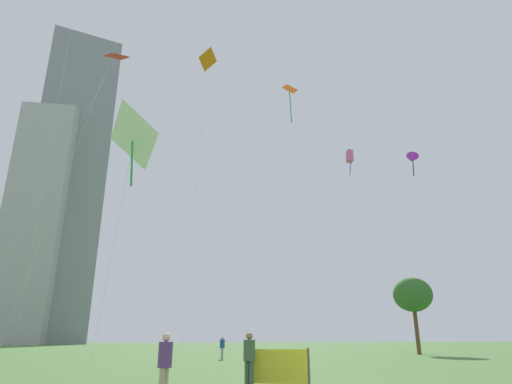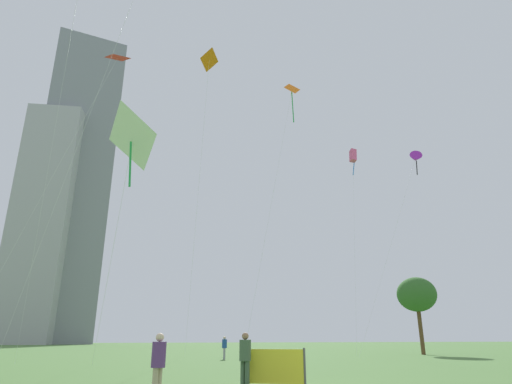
{
  "view_description": "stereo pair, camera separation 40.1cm",
  "coord_description": "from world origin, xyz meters",
  "px_view_note": "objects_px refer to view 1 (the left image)",
  "views": [
    {
      "loc": [
        -7.4,
        -13.68,
        1.71
      ],
      "look_at": [
        -0.66,
        11.35,
        10.51
      ],
      "focal_mm": 30.06,
      "sensor_mm": 36.0,
      "label": 1
    },
    {
      "loc": [
        -7.01,
        -13.78,
        1.71
      ],
      "look_at": [
        -0.66,
        11.35,
        10.51
      ],
      "focal_mm": 30.06,
      "sensor_mm": 36.0,
      "label": 2
    }
  ],
  "objects_px": {
    "kite_flying_5": "(412,159)",
    "event_banner": "(278,367)",
    "person_standing_0": "(165,361)",
    "distant_highrise_1": "(67,180)",
    "kite_flying_3": "(290,92)",
    "person_standing_2": "(222,346)",
    "distant_highrise_0": "(42,222)",
    "kite_flying_6": "(207,62)",
    "kite_flying_4": "(350,157)",
    "kite_flying_1": "(134,138)",
    "kite_flying_7": "(116,57)",
    "park_tree_0": "(413,295)",
    "person_standing_1": "(249,356)"
  },
  "relations": [
    {
      "from": "kite_flying_5",
      "to": "event_banner",
      "type": "height_order",
      "value": "kite_flying_5"
    },
    {
      "from": "person_standing_0",
      "to": "distant_highrise_1",
      "type": "relative_size",
      "value": 0.02
    },
    {
      "from": "kite_flying_3",
      "to": "person_standing_2",
      "type": "bearing_deg",
      "value": -170.0
    },
    {
      "from": "distant_highrise_0",
      "to": "distant_highrise_1",
      "type": "xyz_separation_m",
      "value": [
        4.28,
        2.09,
        13.66
      ]
    },
    {
      "from": "distant_highrise_0",
      "to": "event_banner",
      "type": "distance_m",
      "value": 117.85
    },
    {
      "from": "kite_flying_3",
      "to": "kite_flying_6",
      "type": "relative_size",
      "value": 1.02
    },
    {
      "from": "person_standing_2",
      "to": "distant_highrise_1",
      "type": "distance_m",
      "value": 104.73
    },
    {
      "from": "person_standing_2",
      "to": "kite_flying_4",
      "type": "relative_size",
      "value": 0.07
    },
    {
      "from": "kite_flying_3",
      "to": "distant_highrise_1",
      "type": "relative_size",
      "value": 0.31
    },
    {
      "from": "kite_flying_1",
      "to": "kite_flying_3",
      "type": "bearing_deg",
      "value": 50.14
    },
    {
      "from": "kite_flying_4",
      "to": "kite_flying_1",
      "type": "bearing_deg",
      "value": -135.0
    },
    {
      "from": "kite_flying_6",
      "to": "kite_flying_7",
      "type": "xyz_separation_m",
      "value": [
        -7.66,
        -6.65,
        -5.62
      ]
    },
    {
      "from": "kite_flying_4",
      "to": "distant_highrise_1",
      "type": "height_order",
      "value": "distant_highrise_1"
    },
    {
      "from": "kite_flying_7",
      "to": "event_banner",
      "type": "bearing_deg",
      "value": -57.74
    },
    {
      "from": "kite_flying_4",
      "to": "park_tree_0",
      "type": "height_order",
      "value": "kite_flying_4"
    },
    {
      "from": "person_standing_0",
      "to": "person_standing_1",
      "type": "bearing_deg",
      "value": 164.52
    },
    {
      "from": "distant_highrise_0",
      "to": "person_standing_2",
      "type": "bearing_deg",
      "value": -61.95
    },
    {
      "from": "kite_flying_4",
      "to": "kite_flying_5",
      "type": "distance_m",
      "value": 8.64
    },
    {
      "from": "distant_highrise_0",
      "to": "event_banner",
      "type": "height_order",
      "value": "distant_highrise_0"
    },
    {
      "from": "person_standing_0",
      "to": "distant_highrise_0",
      "type": "distance_m",
      "value": 118.9
    },
    {
      "from": "person_standing_2",
      "to": "kite_flying_3",
      "type": "distance_m",
      "value": 26.78
    },
    {
      "from": "person_standing_1",
      "to": "park_tree_0",
      "type": "distance_m",
      "value": 36.12
    },
    {
      "from": "kite_flying_7",
      "to": "distant_highrise_0",
      "type": "relative_size",
      "value": 0.35
    },
    {
      "from": "kite_flying_5",
      "to": "distant_highrise_1",
      "type": "relative_size",
      "value": 0.24
    },
    {
      "from": "kite_flying_3",
      "to": "kite_flying_5",
      "type": "relative_size",
      "value": 1.29
    },
    {
      "from": "kite_flying_5",
      "to": "distant_highrise_0",
      "type": "bearing_deg",
      "value": 123.07
    },
    {
      "from": "person_standing_0",
      "to": "person_standing_2",
      "type": "height_order",
      "value": "person_standing_0"
    },
    {
      "from": "person_standing_0",
      "to": "kite_flying_1",
      "type": "xyz_separation_m",
      "value": [
        -1.73,
        6.82,
        10.04
      ]
    },
    {
      "from": "kite_flying_4",
      "to": "distant_highrise_1",
      "type": "distance_m",
      "value": 96.42
    },
    {
      "from": "park_tree_0",
      "to": "event_banner",
      "type": "height_order",
      "value": "park_tree_0"
    },
    {
      "from": "kite_flying_5",
      "to": "event_banner",
      "type": "bearing_deg",
      "value": -135.95
    },
    {
      "from": "kite_flying_5",
      "to": "distant_highrise_0",
      "type": "relative_size",
      "value": 0.35
    },
    {
      "from": "kite_flying_1",
      "to": "kite_flying_3",
      "type": "distance_m",
      "value": 28.03
    },
    {
      "from": "kite_flying_6",
      "to": "park_tree_0",
      "type": "distance_m",
      "value": 32.66
    },
    {
      "from": "kite_flying_3",
      "to": "kite_flying_7",
      "type": "xyz_separation_m",
      "value": [
        -17.1,
        -9.44,
        -5.49
      ]
    },
    {
      "from": "kite_flying_1",
      "to": "kite_flying_4",
      "type": "relative_size",
      "value": 0.49
    },
    {
      "from": "kite_flying_3",
      "to": "kite_flying_7",
      "type": "relative_size",
      "value": 1.29
    },
    {
      "from": "distant_highrise_0",
      "to": "kite_flying_5",
      "type": "bearing_deg",
      "value": -50.08
    },
    {
      "from": "distant_highrise_0",
      "to": "distant_highrise_1",
      "type": "relative_size",
      "value": 0.7
    },
    {
      "from": "kite_flying_3",
      "to": "person_standing_1",
      "type": "bearing_deg",
      "value": -114.31
    },
    {
      "from": "kite_flying_4",
      "to": "person_standing_0",
      "type": "bearing_deg",
      "value": -126.4
    },
    {
      "from": "kite_flying_4",
      "to": "kite_flying_6",
      "type": "xyz_separation_m",
      "value": [
        -20.3,
        -10.71,
        3.19
      ]
    },
    {
      "from": "person_standing_0",
      "to": "kite_flying_1",
      "type": "bearing_deg",
      "value": -129.47
    },
    {
      "from": "kite_flying_6",
      "to": "kite_flying_7",
      "type": "height_order",
      "value": "kite_flying_6"
    },
    {
      "from": "kite_flying_5",
      "to": "park_tree_0",
      "type": "distance_m",
      "value": 15.17
    },
    {
      "from": "kite_flying_7",
      "to": "distant_highrise_0",
      "type": "height_order",
      "value": "distant_highrise_0"
    },
    {
      "from": "kite_flying_5",
      "to": "kite_flying_6",
      "type": "bearing_deg",
      "value": -171.61
    },
    {
      "from": "person_standing_0",
      "to": "kite_flying_7",
      "type": "relative_size",
      "value": 0.08
    },
    {
      "from": "kite_flying_3",
      "to": "kite_flying_6",
      "type": "xyz_separation_m",
      "value": [
        -9.44,
        -2.79,
        0.13
      ]
    },
    {
      "from": "person_standing_1",
      "to": "person_standing_2",
      "type": "xyz_separation_m",
      "value": [
        3.01,
        20.94,
        -0.05
      ]
    }
  ]
}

